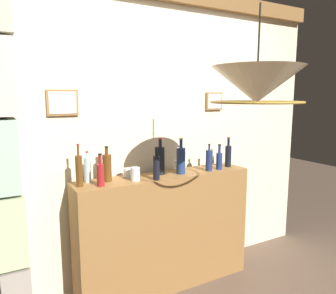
# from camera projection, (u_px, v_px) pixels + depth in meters

# --- Properties ---
(panelled_rear_partition) EXTENTS (3.60, 0.15, 2.65)m
(panelled_rear_partition) POSITION_uv_depth(u_px,v_px,m) (152.00, 129.00, 2.93)
(panelled_rear_partition) COLOR beige
(panelled_rear_partition) RESTS_ON ground
(bar_shelf_unit) EXTENTS (1.58, 0.32, 1.03)m
(bar_shelf_unit) POSITION_uv_depth(u_px,v_px,m) (165.00, 231.00, 2.86)
(bar_shelf_unit) COLOR olive
(bar_shelf_unit) RESTS_ON ground
(liquor_bottle_bourbon) EXTENTS (0.06, 0.06, 0.25)m
(liquor_bottle_bourbon) POSITION_uv_depth(u_px,v_px,m) (209.00, 160.00, 2.92)
(liquor_bottle_bourbon) COLOR navy
(liquor_bottle_bourbon) RESTS_ON bar_shelf_unit
(liquor_bottle_vodka) EXTENTS (0.08, 0.08, 0.31)m
(liquor_bottle_vodka) POSITION_uv_depth(u_px,v_px,m) (181.00, 160.00, 2.80)
(liquor_bottle_vodka) COLOR navy
(liquor_bottle_vodka) RESTS_ON bar_shelf_unit
(liquor_bottle_port) EXTENTS (0.06, 0.06, 0.29)m
(liquor_bottle_port) POSITION_uv_depth(u_px,v_px,m) (228.00, 155.00, 3.09)
(liquor_bottle_port) COLOR black
(liquor_bottle_port) RESTS_ON bar_shelf_unit
(liquor_bottle_amaro) EXTENTS (0.08, 0.08, 0.32)m
(liquor_bottle_amaro) POSITION_uv_depth(u_px,v_px,m) (160.00, 160.00, 2.78)
(liquor_bottle_amaro) COLOR black
(liquor_bottle_amaro) RESTS_ON bar_shelf_unit
(liquor_bottle_rum) EXTENTS (0.07, 0.07, 0.28)m
(liquor_bottle_rum) POSITION_uv_depth(u_px,v_px,m) (107.00, 167.00, 2.55)
(liquor_bottle_rum) COLOR #593614
(liquor_bottle_rum) RESTS_ON bar_shelf_unit
(liquor_bottle_rye) EXTENTS (0.05, 0.05, 0.27)m
(liquor_bottle_rye) POSITION_uv_depth(u_px,v_px,m) (156.00, 167.00, 2.60)
(liquor_bottle_rye) COLOR black
(liquor_bottle_rye) RESTS_ON bar_shelf_unit
(liquor_bottle_mezcal) EXTENTS (0.06, 0.06, 0.25)m
(liquor_bottle_mezcal) POSITION_uv_depth(u_px,v_px,m) (101.00, 174.00, 2.42)
(liquor_bottle_mezcal) COLOR maroon
(liquor_bottle_mezcal) RESTS_ON bar_shelf_unit
(liquor_bottle_brandy) EXTENTS (0.06, 0.06, 0.24)m
(liquor_bottle_brandy) POSITION_uv_depth(u_px,v_px,m) (219.00, 160.00, 2.98)
(liquor_bottle_brandy) COLOR navy
(liquor_bottle_brandy) RESTS_ON bar_shelf_unit
(liquor_bottle_sherry) EXTENTS (0.05, 0.05, 0.25)m
(liquor_bottle_sherry) POSITION_uv_depth(u_px,v_px,m) (88.00, 170.00, 2.52)
(liquor_bottle_sherry) COLOR #A4BCC2
(liquor_bottle_sherry) RESTS_ON bar_shelf_unit
(liquor_bottle_whiskey) EXTENTS (0.05, 0.05, 0.32)m
(liquor_bottle_whiskey) POSITION_uv_depth(u_px,v_px,m) (79.00, 170.00, 2.40)
(liquor_bottle_whiskey) COLOR #583414
(liquor_bottle_whiskey) RESTS_ON bar_shelf_unit
(glass_tumbler_rocks) EXTENTS (0.07, 0.07, 0.08)m
(glass_tumbler_rocks) POSITION_uv_depth(u_px,v_px,m) (127.00, 173.00, 2.69)
(glass_tumbler_rocks) COLOR silver
(glass_tumbler_rocks) RESTS_ON bar_shelf_unit
(glass_tumbler_highball) EXTENTS (0.07, 0.07, 0.09)m
(glass_tumbler_highball) POSITION_uv_depth(u_px,v_px,m) (179.00, 166.00, 2.93)
(glass_tumbler_highball) COLOR silver
(glass_tumbler_highball) RESTS_ON bar_shelf_unit
(glass_tumbler_shot) EXTENTS (0.08, 0.08, 0.11)m
(glass_tumbler_shot) POSITION_uv_depth(u_px,v_px,m) (135.00, 174.00, 2.58)
(glass_tumbler_shot) COLOR silver
(glass_tumbler_shot) RESTS_ON bar_shelf_unit
(pendant_lamp) EXTENTS (0.58, 0.58, 0.60)m
(pendant_lamp) POSITION_uv_depth(u_px,v_px,m) (257.00, 86.00, 2.02)
(pendant_lamp) COLOR #EFE5C6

